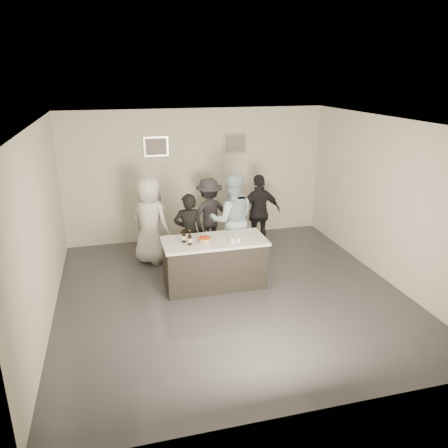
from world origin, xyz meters
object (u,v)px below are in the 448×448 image
at_px(beer_bottle_b, 190,238).
at_px(person_guest_right, 259,212).
at_px(person_guest_left, 150,221).
at_px(bar_counter, 215,263).
at_px(person_main_black, 189,233).
at_px(cake, 205,240).
at_px(person_guest_back, 209,214).
at_px(person_main_blue, 232,220).
at_px(beer_bottle_a, 184,235).

distance_m(beer_bottle_b, person_guest_right, 2.46).
bearing_deg(person_guest_left, bar_counter, 170.51).
bearing_deg(person_main_black, bar_counter, 120.52).
height_order(bar_counter, cake, cake).
bearing_deg(person_guest_back, beer_bottle_b, 56.43).
relative_size(bar_counter, person_main_blue, 0.98).
bearing_deg(beer_bottle_b, person_guest_left, 110.20).
bearing_deg(person_main_blue, beer_bottle_a, 43.69).
bearing_deg(person_main_black, person_guest_back, -114.59).
xyz_separation_m(cake, person_main_blue, (0.76, 0.94, 0.01)).
xyz_separation_m(person_main_blue, person_guest_right, (0.80, 0.65, -0.11)).
xyz_separation_m(beer_bottle_b, person_main_black, (0.14, 0.89, -0.24)).
distance_m(beer_bottle_a, person_guest_left, 1.44).
bearing_deg(person_guest_right, person_main_blue, 35.37).
relative_size(bar_counter, person_guest_left, 1.04).
bearing_deg(person_guest_right, person_main_black, 19.93).
xyz_separation_m(beer_bottle_b, person_guest_right, (1.83, 1.63, -0.19)).
xyz_separation_m(cake, person_guest_left, (-0.82, 1.45, -0.04)).
distance_m(person_main_black, person_guest_right, 1.85).
height_order(beer_bottle_a, person_guest_right, person_guest_right).
relative_size(person_main_blue, person_guest_back, 1.18).
height_order(person_guest_left, person_guest_back, person_guest_left).
distance_m(person_main_black, person_guest_back, 1.20).
height_order(beer_bottle_b, person_main_black, person_main_black).
relative_size(bar_counter, person_guest_back, 1.16).
height_order(bar_counter, beer_bottle_a, beer_bottle_a).
height_order(person_main_black, person_main_blue, person_main_blue).
relative_size(beer_bottle_b, person_main_blue, 0.14).
height_order(person_main_black, person_guest_left, person_guest_left).
distance_m(cake, person_guest_left, 1.67).
relative_size(person_main_black, person_guest_right, 0.94).
distance_m(bar_counter, person_guest_back, 1.84).
relative_size(bar_counter, person_main_black, 1.17).
distance_m(beer_bottle_a, person_main_black, 0.81).
bearing_deg(beer_bottle_a, person_main_black, 73.60).
distance_m(bar_counter, person_guest_left, 1.76).
relative_size(bar_counter, cake, 8.04).
bearing_deg(person_guest_right, person_guest_left, -0.49).
bearing_deg(person_guest_left, beer_bottle_b, 154.10).
bearing_deg(person_guest_right, cake, 41.77).
xyz_separation_m(beer_bottle_a, person_guest_left, (-0.47, 1.35, -0.13)).
height_order(bar_counter, person_main_black, person_main_black).
bearing_deg(person_main_black, person_main_blue, -167.03).
relative_size(bar_counter, beer_bottle_b, 7.15).
distance_m(cake, person_main_black, 0.87).
bearing_deg(beer_bottle_a, bar_counter, -2.05).
distance_m(bar_counter, beer_bottle_b, 0.76).
xyz_separation_m(bar_counter, beer_bottle_a, (-0.55, 0.02, 0.58)).
bearing_deg(person_main_black, beer_bottle_a, 80.81).
height_order(beer_bottle_b, person_guest_left, person_guest_left).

